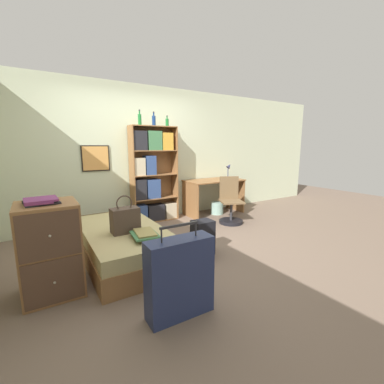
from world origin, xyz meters
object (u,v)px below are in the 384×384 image
(dresser, at_px, (50,249))
(waste_bin, at_px, (217,208))
(handbag, at_px, (125,220))
(magazine_pile_on_dresser, at_px, (41,201))
(desk_chair, at_px, (231,208))
(bottle_brown, at_px, (154,120))
(bed, at_px, (123,243))
(bottle_clear, at_px, (167,122))
(bookcase, at_px, (151,177))
(suitcase, at_px, (180,278))
(book_stack_on_bed, at_px, (145,235))
(backpack, at_px, (203,238))
(desk_lamp, at_px, (229,168))
(desk, at_px, (214,190))
(bottle_green, at_px, (140,119))

(dresser, relative_size, waste_bin, 3.41)
(handbag, relative_size, magazine_pile_on_dresser, 1.37)
(desk_chair, bearing_deg, bottle_brown, 144.25)
(magazine_pile_on_dresser, distance_m, desk_chair, 3.34)
(bed, relative_size, bottle_clear, 9.19)
(handbag, distance_m, magazine_pile_on_dresser, 0.98)
(bookcase, relative_size, desk_chair, 2.08)
(handbag, xyz_separation_m, dresser, (-0.83, -0.25, -0.11))
(bottle_clear, height_order, waste_bin, bottle_clear)
(magazine_pile_on_dresser, bearing_deg, suitcase, -45.60)
(book_stack_on_bed, distance_m, waste_bin, 2.85)
(backpack, relative_size, waste_bin, 1.73)
(desk_chair, height_order, waste_bin, desk_chair)
(desk_lamp, relative_size, waste_bin, 1.28)
(handbag, height_order, backpack, handbag)
(backpack, bearing_deg, handbag, 165.24)
(bed, height_order, bookcase, bookcase)
(book_stack_on_bed, bearing_deg, dresser, 175.57)
(handbag, bearing_deg, bottle_clear, 48.82)
(desk_lamp, bearing_deg, waste_bin, -174.19)
(suitcase, relative_size, bookcase, 0.45)
(bed, relative_size, handbag, 3.97)
(book_stack_on_bed, bearing_deg, desk, 37.39)
(handbag, bearing_deg, desk, 30.37)
(bed, xyz_separation_m, desk_lamp, (2.75, 1.15, 0.77))
(suitcase, bearing_deg, bookcase, 71.73)
(handbag, distance_m, dresser, 0.88)
(suitcase, bearing_deg, handbag, 94.20)
(bed, bearing_deg, bottle_brown, 51.12)
(bed, bearing_deg, book_stack_on_bed, -77.81)
(dresser, distance_m, desk, 3.62)
(bottle_clear, xyz_separation_m, waste_bin, (1.06, -0.23, -1.78))
(dresser, relative_size, backpack, 1.97)
(bed, distance_m, bottle_brown, 2.42)
(bottle_brown, bearing_deg, backpack, -93.16)
(bottle_green, relative_size, waste_bin, 0.99)
(magazine_pile_on_dresser, relative_size, waste_bin, 1.24)
(magazine_pile_on_dresser, xyz_separation_m, bottle_brown, (1.95, 1.78, 0.98))
(magazine_pile_on_dresser, height_order, backpack, magazine_pile_on_dresser)
(waste_bin, bearing_deg, desk_chair, -104.28)
(desk, bearing_deg, handbag, -149.63)
(handbag, relative_size, suitcase, 0.56)
(bed, xyz_separation_m, desk_chair, (2.25, 0.47, 0.08))
(bottle_green, relative_size, desk_lamp, 0.78)
(bottle_green, relative_size, bottle_clear, 1.35)
(magazine_pile_on_dresser, xyz_separation_m, desk, (3.26, 1.64, -0.43))
(desk, bearing_deg, dresser, -152.86)
(magazine_pile_on_dresser, bearing_deg, waste_bin, 25.52)
(dresser, distance_m, desk_lamp, 3.98)
(bottle_green, bearing_deg, backpack, -84.69)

